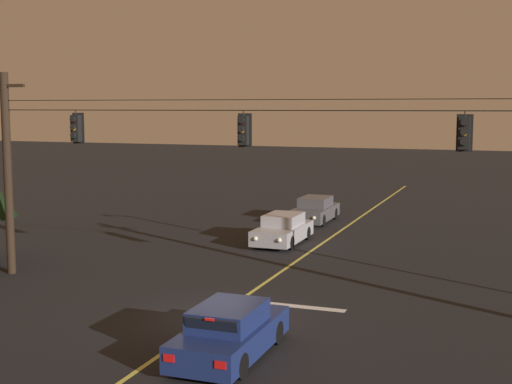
{
  "coord_description": "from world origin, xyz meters",
  "views": [
    {
      "loc": [
        8.51,
        -19.31,
        6.4
      ],
      "look_at": [
        0.0,
        3.74,
        3.45
      ],
      "focal_mm": 50.12,
      "sensor_mm": 36.0,
      "label": 1
    }
  ],
  "objects_px": {
    "traffic_light_centre": "(464,133)",
    "car_oncoming_trailing": "(315,210)",
    "traffic_light_leftmost": "(76,128)",
    "car_waiting_near_lane": "(230,332)",
    "traffic_light_left_inner": "(243,130)",
    "car_oncoming_lead": "(283,230)"
  },
  "relations": [
    {
      "from": "car_waiting_near_lane",
      "to": "car_oncoming_trailing",
      "type": "xyz_separation_m",
      "value": [
        -3.79,
        21.69,
        -0.0
      ]
    },
    {
      "from": "car_oncoming_trailing",
      "to": "traffic_light_centre",
      "type": "bearing_deg",
      "value": -60.7
    },
    {
      "from": "traffic_light_leftmost",
      "to": "traffic_light_left_inner",
      "type": "relative_size",
      "value": 1.0
    },
    {
      "from": "traffic_light_centre",
      "to": "car_oncoming_lead",
      "type": "height_order",
      "value": "traffic_light_centre"
    },
    {
      "from": "traffic_light_centre",
      "to": "car_oncoming_lead",
      "type": "xyz_separation_m",
      "value": [
        -8.71,
        9.39,
        -4.97
      ]
    },
    {
      "from": "traffic_light_left_inner",
      "to": "car_waiting_near_lane",
      "type": "relative_size",
      "value": 0.28
    },
    {
      "from": "traffic_light_leftmost",
      "to": "car_oncoming_trailing",
      "type": "relative_size",
      "value": 0.28
    },
    {
      "from": "traffic_light_centre",
      "to": "traffic_light_left_inner",
      "type": "bearing_deg",
      "value": 180.0
    },
    {
      "from": "car_waiting_near_lane",
      "to": "car_oncoming_lead",
      "type": "bearing_deg",
      "value": 103.09
    },
    {
      "from": "traffic_light_centre",
      "to": "car_oncoming_trailing",
      "type": "distance_m",
      "value": 19.05
    },
    {
      "from": "traffic_light_centre",
      "to": "car_oncoming_trailing",
      "type": "xyz_separation_m",
      "value": [
        -9.0,
        16.04,
        -4.97
      ]
    },
    {
      "from": "traffic_light_leftmost",
      "to": "car_oncoming_trailing",
      "type": "distance_m",
      "value": 17.39
    },
    {
      "from": "car_oncoming_lead",
      "to": "car_oncoming_trailing",
      "type": "distance_m",
      "value": 6.65
    },
    {
      "from": "traffic_light_left_inner",
      "to": "car_oncoming_lead",
      "type": "height_order",
      "value": "traffic_light_left_inner"
    },
    {
      "from": "traffic_light_left_inner",
      "to": "traffic_light_centre",
      "type": "bearing_deg",
      "value": 0.0
    },
    {
      "from": "car_oncoming_lead",
      "to": "car_waiting_near_lane",
      "type": "bearing_deg",
      "value": -76.91
    },
    {
      "from": "traffic_light_centre",
      "to": "traffic_light_leftmost",
      "type": "bearing_deg",
      "value": 180.0
    },
    {
      "from": "car_waiting_near_lane",
      "to": "car_oncoming_trailing",
      "type": "distance_m",
      "value": 22.02
    },
    {
      "from": "traffic_light_centre",
      "to": "car_waiting_near_lane",
      "type": "xyz_separation_m",
      "value": [
        -5.22,
        -5.65,
        -4.97
      ]
    },
    {
      "from": "traffic_light_leftmost",
      "to": "car_oncoming_lead",
      "type": "xyz_separation_m",
      "value": [
        4.82,
        9.39,
        -4.97
      ]
    },
    {
      "from": "traffic_light_centre",
      "to": "car_waiting_near_lane",
      "type": "distance_m",
      "value": 9.15
    },
    {
      "from": "traffic_light_centre",
      "to": "car_oncoming_lead",
      "type": "bearing_deg",
      "value": 132.85
    }
  ]
}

